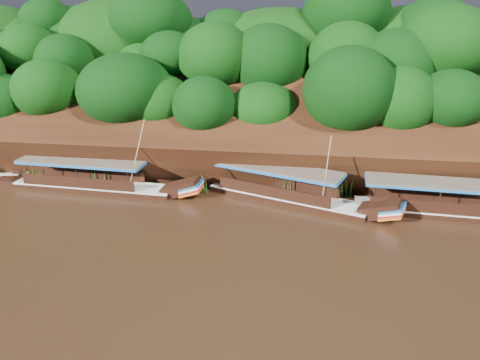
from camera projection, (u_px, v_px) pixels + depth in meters
The scene contains 6 objects.
ground at pixel (247, 250), 28.57m from camera, with size 160.00×160.00×0.00m, color black.
riverbank at pixel (275, 128), 48.91m from camera, with size 120.00×30.06×19.40m.
boat_0 at pixel (458, 209), 33.00m from camera, with size 15.16×3.10×6.77m.
boat_1 at pixel (297, 195), 35.19m from camera, with size 14.52×6.93×6.27m.
boat_2 at pixel (103, 184), 37.53m from camera, with size 15.64×3.07×6.40m.
reeds at pixel (214, 179), 37.49m from camera, with size 48.18×2.46×2.17m.
Camera 1 is at (3.15, -24.96, 14.22)m, focal length 35.00 mm.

